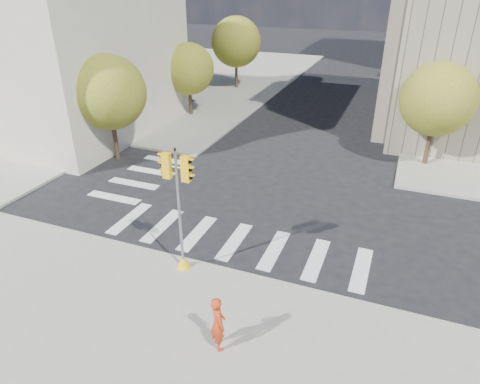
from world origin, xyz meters
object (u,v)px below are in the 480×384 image
object	(u,v)px
traffic_signal	(180,220)
lamp_near	(447,77)
lamp_far	(442,46)
photographer	(218,323)
planter_wall	(50,148)

from	to	relation	value
traffic_signal	lamp_near	bearing A→B (deg)	64.62
lamp_far	traffic_signal	bearing A→B (deg)	-105.75
traffic_signal	photographer	bearing A→B (deg)	-46.26
planter_wall	traffic_signal	bearing A→B (deg)	-10.24
photographer	planter_wall	xyz separation A→B (m)	(-16.72, 10.78, -0.69)
planter_wall	lamp_near	bearing A→B (deg)	44.20
lamp_near	traffic_signal	size ratio (longest dim) A/B	1.63
traffic_signal	planter_wall	xyz separation A→B (m)	(-13.81, 7.64, -1.88)
lamp_near	photographer	bearing A→B (deg)	-106.12
lamp_near	traffic_signal	distance (m)	20.88
lamp_far	planter_wall	xyz separation A→B (m)	(-23.00, -24.96, -4.18)
lamp_near	photographer	world-z (taller)	lamp_near
lamp_far	planter_wall	distance (m)	34.20
traffic_signal	photographer	world-z (taller)	traffic_signal
lamp_far	traffic_signal	xyz separation A→B (m)	(-9.19, -32.60, -2.30)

